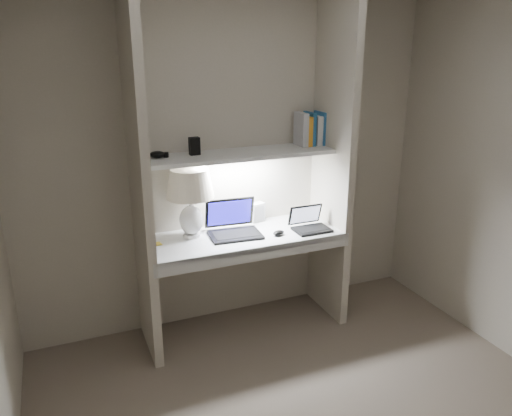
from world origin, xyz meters
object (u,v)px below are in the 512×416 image
laptop_netbook (309,224)px  table_lamp (190,192)px  laptop_main (233,226)px  speaker (257,212)px  book_row (312,129)px

laptop_netbook → table_lamp: bearing=166.8°
laptop_main → laptop_netbook: size_ratio=1.47×
table_lamp → speaker: table_lamp is taller
table_lamp → book_row: size_ratio=2.01×
table_lamp → laptop_main: size_ratio=1.27×
book_row → laptop_netbook: bearing=-117.4°
laptop_netbook → laptop_main: bearing=166.1°
book_row → laptop_main: bearing=-171.1°
laptop_netbook → book_row: (0.13, 0.24, 0.67)m
table_lamp → laptop_main: (0.30, -0.06, -0.28)m
table_lamp → laptop_main: table_lamp is taller
table_lamp → laptop_netbook: (0.86, -0.20, -0.30)m
table_lamp → speaker: 0.63m
speaker → book_row: bearing=-20.7°
table_lamp → laptop_netbook: bearing=-12.8°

